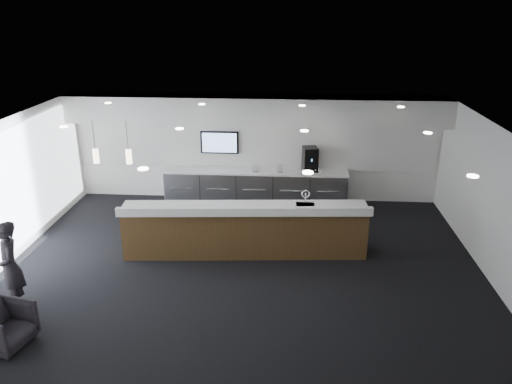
# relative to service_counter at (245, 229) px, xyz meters

# --- Properties ---
(ground) EXTENTS (10.00, 10.00, 0.00)m
(ground) POSITION_rel_service_counter_xyz_m (0.00, -0.62, -0.57)
(ground) COLOR black
(ground) RESTS_ON ground
(ceiling) EXTENTS (10.00, 8.00, 0.02)m
(ceiling) POSITION_rel_service_counter_xyz_m (0.00, -0.62, 2.43)
(ceiling) COLOR black
(ceiling) RESTS_ON back_wall
(back_wall) EXTENTS (10.00, 0.02, 3.00)m
(back_wall) POSITION_rel_service_counter_xyz_m (0.00, 3.38, 0.93)
(back_wall) COLOR white
(back_wall) RESTS_ON ground
(left_wall) EXTENTS (0.02, 8.00, 3.00)m
(left_wall) POSITION_rel_service_counter_xyz_m (-5.00, -0.62, 0.93)
(left_wall) COLOR white
(left_wall) RESTS_ON ground
(right_wall) EXTENTS (0.02, 8.00, 3.00)m
(right_wall) POSITION_rel_service_counter_xyz_m (5.00, -0.62, 0.93)
(right_wall) COLOR white
(right_wall) RESTS_ON ground
(soffit_bulkhead) EXTENTS (10.00, 0.90, 0.70)m
(soffit_bulkhead) POSITION_rel_service_counter_xyz_m (0.00, 2.93, 2.08)
(soffit_bulkhead) COLOR silver
(soffit_bulkhead) RESTS_ON back_wall
(alcove_panel) EXTENTS (9.80, 0.06, 1.40)m
(alcove_panel) POSITION_rel_service_counter_xyz_m (0.00, 3.35, 1.03)
(alcove_panel) COLOR silver
(alcove_panel) RESTS_ON back_wall
(window_blinds_wall) EXTENTS (0.04, 7.36, 2.55)m
(window_blinds_wall) POSITION_rel_service_counter_xyz_m (-4.96, -0.62, 0.93)
(window_blinds_wall) COLOR silver
(window_blinds_wall) RESTS_ON left_wall
(back_credenza) EXTENTS (5.06, 0.66, 0.95)m
(back_credenza) POSITION_rel_service_counter_xyz_m (0.00, 3.02, -0.10)
(back_credenza) COLOR #9A9DA2
(back_credenza) RESTS_ON ground
(wall_tv) EXTENTS (1.05, 0.08, 0.62)m
(wall_tv) POSITION_rel_service_counter_xyz_m (-1.00, 3.28, 1.08)
(wall_tv) COLOR black
(wall_tv) RESTS_ON back_wall
(pendant_left) EXTENTS (0.12, 0.12, 0.30)m
(pendant_left) POSITION_rel_service_counter_xyz_m (-2.40, 0.18, 1.68)
(pendant_left) COLOR #F2E3BD
(pendant_left) RESTS_ON ceiling
(pendant_right) EXTENTS (0.12, 0.12, 0.30)m
(pendant_right) POSITION_rel_service_counter_xyz_m (-3.10, 0.18, 1.68)
(pendant_right) COLOR #F2E3BD
(pendant_right) RESTS_ON ceiling
(ceiling_can_lights) EXTENTS (7.00, 5.00, 0.02)m
(ceiling_can_lights) POSITION_rel_service_counter_xyz_m (0.00, -0.62, 2.40)
(ceiling_can_lights) COLOR white
(ceiling_can_lights) RESTS_ON ceiling
(service_counter) EXTENTS (5.41, 1.29, 1.49)m
(service_counter) POSITION_rel_service_counter_xyz_m (0.00, 0.00, 0.00)
(service_counter) COLOR #4B3219
(service_counter) RESTS_ON ground
(coffee_machine) EXTENTS (0.45, 0.54, 0.66)m
(coffee_machine) POSITION_rel_service_counter_xyz_m (1.49, 3.09, 0.71)
(coffee_machine) COLOR black
(coffee_machine) RESTS_ON back_credenza
(info_sign_left) EXTENTS (0.15, 0.04, 0.21)m
(info_sign_left) POSITION_rel_service_counter_xyz_m (0.02, 2.89, 0.48)
(info_sign_left) COLOR silver
(info_sign_left) RESTS_ON back_credenza
(info_sign_right) EXTENTS (0.17, 0.05, 0.23)m
(info_sign_right) POSITION_rel_service_counter_xyz_m (0.68, 2.91, 0.49)
(info_sign_right) COLOR silver
(info_sign_right) RESTS_ON back_credenza
(armchair) EXTENTS (0.94, 0.92, 0.72)m
(armchair) POSITION_rel_service_counter_xyz_m (-3.59, -3.48, -0.22)
(armchair) COLOR black
(armchair) RESTS_ON ground
(lounge_guest) EXTENTS (0.69, 0.74, 1.69)m
(lounge_guest) POSITION_rel_service_counter_xyz_m (-3.98, -2.42, 0.27)
(lounge_guest) COLOR black
(lounge_guest) RESTS_ON ground
(cup_0) EXTENTS (0.10, 0.10, 0.10)m
(cup_0) POSITION_rel_service_counter_xyz_m (1.77, 2.94, 0.42)
(cup_0) COLOR white
(cup_0) RESTS_ON back_credenza
(cup_1) EXTENTS (0.15, 0.15, 0.10)m
(cup_1) POSITION_rel_service_counter_xyz_m (1.63, 2.94, 0.42)
(cup_1) COLOR white
(cup_1) RESTS_ON back_credenza
(cup_2) EXTENTS (0.13, 0.13, 0.10)m
(cup_2) POSITION_rel_service_counter_xyz_m (1.49, 2.94, 0.42)
(cup_2) COLOR white
(cup_2) RESTS_ON back_credenza
(cup_3) EXTENTS (0.13, 0.13, 0.10)m
(cup_3) POSITION_rel_service_counter_xyz_m (1.35, 2.94, 0.42)
(cup_3) COLOR white
(cup_3) RESTS_ON back_credenza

